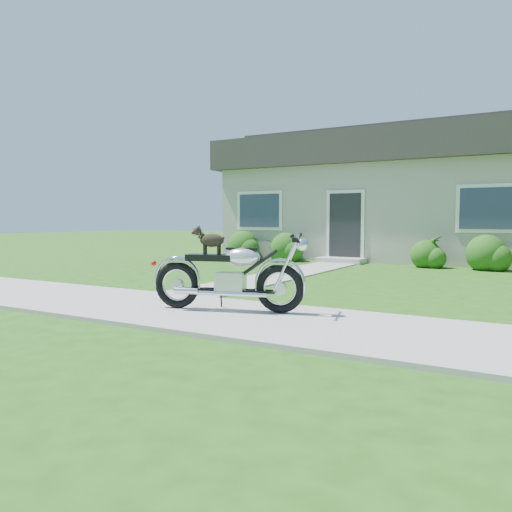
{
  "coord_description": "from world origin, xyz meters",
  "views": [
    {
      "loc": [
        3.7,
        -5.57,
        1.3
      ],
      "look_at": [
        -0.06,
        1.0,
        0.75
      ],
      "focal_mm": 35.0,
      "sensor_mm": 36.0,
      "label": 1
    }
  ],
  "objects_px": {
    "house": "(418,194)",
    "motorcycle_with_dog": "(230,274)",
    "potted_plant_left": "(275,250)",
    "potted_plant_right": "(434,252)"
  },
  "relations": [
    {
      "from": "house",
      "to": "motorcycle_with_dog",
      "type": "relative_size",
      "value": 5.78
    },
    {
      "from": "house",
      "to": "potted_plant_left",
      "type": "xyz_separation_m",
      "value": [
        -3.68,
        -3.44,
        -1.82
      ]
    },
    {
      "from": "motorcycle_with_dog",
      "to": "potted_plant_right",
      "type": "bearing_deg",
      "value": 66.75
    },
    {
      "from": "house",
      "to": "potted_plant_left",
      "type": "relative_size",
      "value": 18.9
    },
    {
      "from": "house",
      "to": "potted_plant_right",
      "type": "bearing_deg",
      "value": -70.78
    },
    {
      "from": "house",
      "to": "potted_plant_right",
      "type": "distance_m",
      "value": 4.04
    },
    {
      "from": "potted_plant_right",
      "to": "motorcycle_with_dog",
      "type": "distance_m",
      "value": 8.44
    },
    {
      "from": "potted_plant_left",
      "to": "motorcycle_with_dog",
      "type": "bearing_deg",
      "value": -66.32
    },
    {
      "from": "potted_plant_right",
      "to": "motorcycle_with_dog",
      "type": "bearing_deg",
      "value": -98.32
    },
    {
      "from": "potted_plant_right",
      "to": "motorcycle_with_dog",
      "type": "xyz_separation_m",
      "value": [
        -1.22,
        -8.35,
        0.12
      ]
    }
  ]
}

